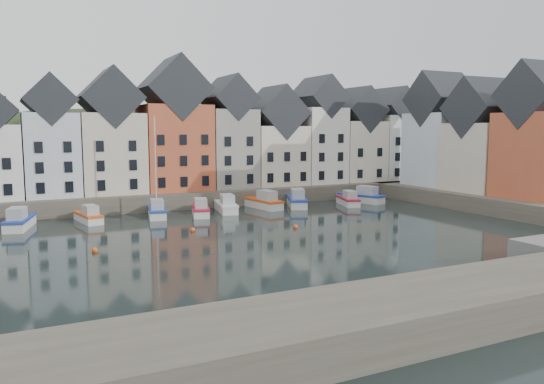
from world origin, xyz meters
TOP-DOWN VIEW (x-y plane):
  - ground at (0.00, 0.00)m, footprint 260.00×260.00m
  - far_quay at (0.00, 30.00)m, footprint 90.00×16.00m
  - right_quay at (37.00, 3.00)m, footprint 14.00×54.00m
  - near_wall at (-10.00, -22.00)m, footprint 50.00×6.00m
  - hillside at (0.02, 56.00)m, footprint 153.60×70.40m
  - far_terrace at (3.21, 28.00)m, footprint 72.37×8.16m
  - right_terrace at (36.00, 8.07)m, footprint 8.30×24.25m
  - mooring_buoys at (-4.00, 5.33)m, footprint 20.50×5.50m
  - boat_b at (-19.38, 17.36)m, footprint 3.46×6.82m
  - boat_c at (-12.52, 18.13)m, footprint 2.63×5.84m
  - boat_d at (-4.95, 18.32)m, footprint 3.07×6.40m
  - boat_e at (-0.05, 17.18)m, footprint 3.47×6.35m
  - boat_f at (3.66, 18.40)m, footprint 3.19×6.68m
  - boat_g at (9.06, 19.06)m, footprint 2.98×7.00m
  - boat_h at (13.58, 18.42)m, footprint 4.72×7.29m
  - boat_i at (20.46, 16.59)m, footprint 3.49×6.10m
  - boat_j at (23.71, 17.93)m, footprint 4.26×7.06m

SIDE VIEW (x-z plane):
  - hillside at x=0.02m, z-range -49.96..14.04m
  - ground at x=0.00m, z-range 0.00..0.00m
  - mooring_buoys at x=-4.00m, z-range -0.10..0.40m
  - boat_c at x=-12.52m, z-range -0.44..1.73m
  - boat_i at x=20.46m, z-range -0.45..1.78m
  - boat_e at x=-0.05m, z-range -0.47..1.86m
  - boat_f at x=3.66m, z-range -0.50..1.96m
  - boat_b at x=-19.38m, z-range -0.51..2.00m
  - boat_d at x=-4.95m, z-range -5.11..6.64m
  - boat_j at x=23.71m, z-range -0.52..2.07m
  - boat_g at x=9.06m, z-range -0.53..2.08m
  - boat_h at x=13.58m, z-range -0.54..2.14m
  - far_quay at x=0.00m, z-range 0.00..2.00m
  - right_quay at x=37.00m, z-range 0.00..2.00m
  - near_wall at x=-10.00m, z-range 0.00..2.00m
  - far_terrace at x=3.21m, z-range -0.01..17.76m
  - right_terrace at x=36.00m, z-range 0.73..17.10m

